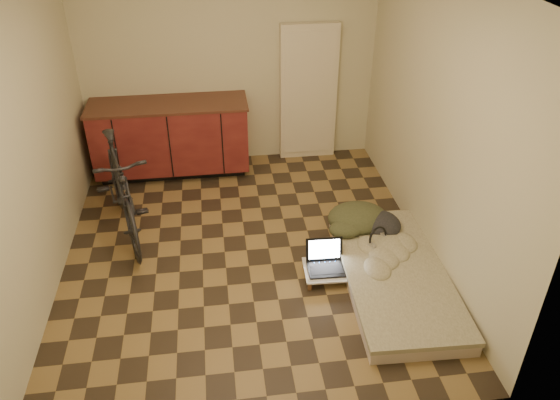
{
  "coord_description": "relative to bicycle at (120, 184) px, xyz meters",
  "views": [
    {
      "loc": [
        -0.25,
        -4.32,
        3.33
      ],
      "look_at": [
        0.34,
        0.02,
        0.55
      ],
      "focal_mm": 35.0,
      "sensor_mm": 36.0,
      "label": 1
    }
  ],
  "objects": [
    {
      "name": "bicycle",
      "position": [
        0.0,
        0.0,
        0.0
      ],
      "size": [
        0.94,
        1.8,
        1.12
      ],
      "primitive_type": "imported",
      "rotation": [
        0.0,
        0.0,
        0.26
      ],
      "color": "black",
      "rests_on": "ground"
    },
    {
      "name": "room_shell",
      "position": [
        1.2,
        -0.51,
        0.74
      ],
      "size": [
        3.5,
        4.0,
        2.6
      ],
      "color": "olive",
      "rests_on": "ground"
    },
    {
      "name": "cabinets",
      "position": [
        0.45,
        1.2,
        -0.09
      ],
      "size": [
        1.84,
        0.62,
        0.91
      ],
      "color": "black",
      "rests_on": "ground"
    },
    {
      "name": "appliance_panel",
      "position": [
        2.15,
        1.43,
        0.29
      ],
      "size": [
        0.7,
        0.1,
        1.7
      ],
      "primitive_type": "cube",
      "color": "beige",
      "rests_on": "ground"
    },
    {
      "name": "mouse",
      "position": [
        2.2,
        -1.01,
        -0.44
      ],
      "size": [
        0.09,
        0.11,
        0.03
      ],
      "primitive_type": "ellipsoid",
      "rotation": [
        0.0,
        0.0,
        -0.35
      ],
      "color": "silver",
      "rests_on": "lap_desk"
    },
    {
      "name": "clothing_pile",
      "position": [
        2.4,
        -0.44,
        -0.27
      ],
      "size": [
        0.67,
        0.56,
        0.26
      ],
      "primitive_type": null,
      "rotation": [
        0.0,
        0.0,
        -0.04
      ],
      "color": "#343821",
      "rests_on": "futon"
    },
    {
      "name": "laptop",
      "position": [
        1.9,
        -0.98,
        -0.41
      ],
      "size": [
        0.35,
        0.32,
        0.24
      ],
      "rotation": [
        0.0,
        0.0,
        -0.03
      ],
      "color": "black",
      "rests_on": "lap_desk"
    },
    {
      "name": "futon",
      "position": [
        2.5,
        -1.17,
        -0.48
      ],
      "size": [
        0.98,
        1.91,
        0.16
      ],
      "rotation": [
        0.0,
        0.0,
        -0.04
      ],
      "color": "beige",
      "rests_on": "ground"
    },
    {
      "name": "headphones",
      "position": [
        2.44,
        -0.79,
        -0.31
      ],
      "size": [
        0.35,
        0.34,
        0.17
      ],
      "primitive_type": null,
      "rotation": [
        0.0,
        0.0,
        0.55
      ],
      "color": "black",
      "rests_on": "futon"
    },
    {
      "name": "lap_desk",
      "position": [
        1.99,
        -1.02,
        -0.47
      ],
      "size": [
        0.6,
        0.41,
        0.1
      ],
      "rotation": [
        0.0,
        0.0,
        -0.05
      ],
      "color": "brown",
      "rests_on": "ground"
    }
  ]
}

